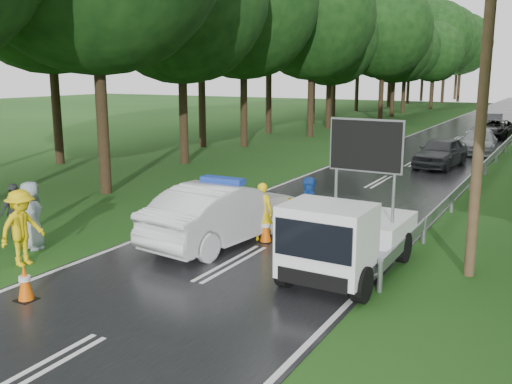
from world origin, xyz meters
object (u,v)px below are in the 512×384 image
Objects in this scene: civilian at (311,213)px; queue_car_second at (479,142)px; queue_car_first at (441,152)px; queue_car_third at (496,129)px; barrier at (305,210)px; work_truck at (346,237)px; queue_car_fourth at (493,122)px; police_sedan at (223,213)px; officer at (262,212)px.

civilian is 21.13m from queue_car_second.
queue_car_third is (0.81, 14.62, -0.10)m from queue_car_first.
civilian is at bearing -39.49° from barrier.
barrier is 0.53× the size of queue_car_second.
queue_car_first reaches higher than barrier.
work_truck is at bearing -31.54° from barrier.
barrier is 0.62× the size of queue_car_fourth.
civilian is at bearing -96.45° from queue_car_fourth.
police_sedan is 1.35× the size of queue_car_fourth.
queue_car_second is (1.25, 21.09, -0.28)m from civilian.
police_sedan is at bearing 168.74° from work_truck.
barrier is 34.94m from queue_car_fourth.
queue_car_first is (0.83, 14.31, -0.05)m from barrier.
officer is 0.36× the size of queue_car_third.
civilian is at bearing -85.20° from queue_car_first.
civilian is (1.38, 0.15, 0.12)m from officer.
queue_car_first reaches higher than queue_car_third.
queue_car_third is at bearing 53.62° from civilian.
queue_car_second is at bearing 87.32° from queue_car_first.
civilian is 0.41× the size of queue_car_second.
barrier is at bearing 88.39° from civilian.
queue_car_second is at bearing 92.22° from work_truck.
civilian reaches higher than queue_car_fourth.
queue_car_third is at bearing -89.31° from police_sedan.
civilian is 15.09m from queue_car_first.
officer is at bearing 151.90° from civilian.
queue_car_fourth is (-0.08, 20.62, -0.09)m from queue_car_first.
police_sedan is 3.92m from work_truck.
barrier is at bearing -98.93° from queue_car_second.
queue_car_first reaches higher than queue_car_second.
police_sedan reaches higher than queue_car_fourth.
barrier is (1.73, 1.60, -0.05)m from police_sedan.
queue_car_fourth is (0.75, 34.93, -0.15)m from barrier.
queue_car_third is 6.07m from queue_car_fourth.
civilian reaches higher than police_sedan.
police_sedan is at bearing -99.92° from queue_car_fourth.
civilian is 35.71m from queue_car_fourth.
queue_car_second is (2.63, 21.23, -0.16)m from officer.
civilian reaches higher than queue_car_second.
work_truck is (3.82, -0.86, 0.11)m from police_sedan.
queue_car_fourth is (-1.35, 37.38, -0.30)m from work_truck.
queue_car_second reaches higher than barrier.
officer is (-2.97, 1.52, -0.12)m from work_truck.
queue_car_first is 1.11× the size of queue_car_fourth.
police_sedan reaches higher than officer.
officer is at bearing -90.33° from queue_car_first.
work_truck is 31.39m from queue_car_third.
queue_car_second is at bearing -82.77° from queue_car_third.
officer is at bearing -134.90° from police_sedan.
work_truck is at bearing -82.68° from queue_car_third.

